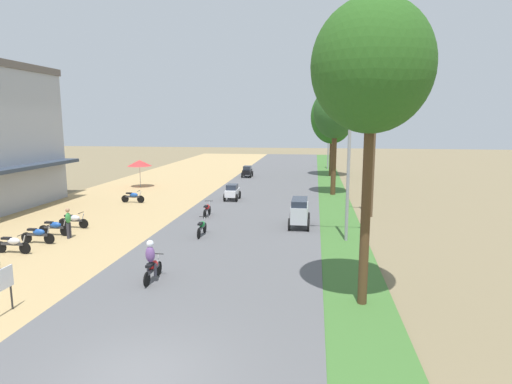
# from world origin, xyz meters

# --- Properties ---
(ground_plane) EXTENTS (180.00, 180.00, 0.00)m
(ground_plane) POSITION_xyz_m (0.00, 0.00, 0.00)
(ground_plane) COLOR #7A6B4C
(road_strip) EXTENTS (9.00, 140.00, 0.08)m
(road_strip) POSITION_xyz_m (0.00, 0.00, 0.04)
(road_strip) COLOR #565659
(road_strip) RESTS_ON ground
(parked_motorbike_third) EXTENTS (1.80, 0.54, 0.94)m
(parked_motorbike_third) POSITION_xyz_m (-9.76, 8.64, 0.55)
(parked_motorbike_third) COLOR black
(parked_motorbike_third) RESTS_ON dirt_shoulder
(parked_motorbike_fourth) EXTENTS (1.80, 0.54, 0.94)m
(parked_motorbike_fourth) POSITION_xyz_m (-9.63, 10.31, 0.55)
(parked_motorbike_fourth) COLOR black
(parked_motorbike_fourth) RESTS_ON dirt_shoulder
(parked_motorbike_fifth) EXTENTS (1.80, 0.54, 0.94)m
(parked_motorbike_fifth) POSITION_xyz_m (-9.70, 11.83, 0.55)
(parked_motorbike_fifth) COLOR black
(parked_motorbike_fifth) RESTS_ON dirt_shoulder
(parked_motorbike_sixth) EXTENTS (1.80, 0.54, 0.94)m
(parked_motorbike_sixth) POSITION_xyz_m (-9.59, 13.52, 0.55)
(parked_motorbike_sixth) COLOR black
(parked_motorbike_sixth) RESTS_ON dirt_shoulder
(parked_motorbike_seventh) EXTENTS (1.80, 0.54, 0.94)m
(parked_motorbike_seventh) POSITION_xyz_m (-9.42, 21.40, 0.55)
(parked_motorbike_seventh) COLOR black
(parked_motorbike_seventh) RESTS_ON dirt_shoulder
(vendor_umbrella) EXTENTS (2.20, 2.20, 2.52)m
(vendor_umbrella) POSITION_xyz_m (-11.97, 28.91, 2.31)
(vendor_umbrella) COLOR #99999E
(vendor_umbrella) RESTS_ON dirt_shoulder
(pedestrian_on_shoulder) EXTENTS (0.24, 0.36, 1.62)m
(pedestrian_on_shoulder) POSITION_xyz_m (-8.65, 11.46, 0.96)
(pedestrian_on_shoulder) COLOR #33333D
(pedestrian_on_shoulder) RESTS_ON dirt_shoulder
(median_tree_nearest) EXTENTS (3.81, 3.81, 9.91)m
(median_tree_nearest) POSITION_xyz_m (5.80, 5.17, 7.83)
(median_tree_nearest) COLOR #4C351E
(median_tree_nearest) RESTS_ON median_strip
(median_tree_second) EXTENTS (3.51, 3.51, 9.08)m
(median_tree_second) POSITION_xyz_m (5.68, 27.17, 6.87)
(median_tree_second) COLOR #4C351E
(median_tree_second) RESTS_ON median_strip
(median_tree_third) EXTENTS (4.71, 4.71, 9.55)m
(median_tree_third) POSITION_xyz_m (5.94, 39.69, 6.61)
(median_tree_third) COLOR #4C351E
(median_tree_third) RESTS_ON median_strip
(streetlamp_near) EXTENTS (3.16, 0.20, 8.45)m
(streetlamp_near) POSITION_xyz_m (5.80, 12.99, 4.89)
(streetlamp_near) COLOR gray
(streetlamp_near) RESTS_ON median_strip
(streetlamp_mid) EXTENTS (3.16, 0.20, 7.64)m
(streetlamp_mid) POSITION_xyz_m (5.80, 46.76, 4.47)
(streetlamp_mid) COLOR gray
(streetlamp_mid) RESTS_ON median_strip
(utility_pole_near) EXTENTS (1.80, 0.20, 9.05)m
(utility_pole_near) POSITION_xyz_m (7.82, 19.17, 4.72)
(utility_pole_near) COLOR brown
(utility_pole_near) RESTS_ON ground
(car_van_silver) EXTENTS (1.19, 2.41, 1.67)m
(car_van_silver) POSITION_xyz_m (3.30, 15.48, 1.02)
(car_van_silver) COLOR #B7BCC1
(car_van_silver) RESTS_ON road_strip
(car_hatchback_white) EXTENTS (1.04, 2.00, 1.23)m
(car_hatchback_white) POSITION_xyz_m (-2.20, 23.45, 0.75)
(car_hatchback_white) COLOR silver
(car_hatchback_white) RESTS_ON road_strip
(car_hatchback_black) EXTENTS (1.04, 2.00, 1.23)m
(car_hatchback_black) POSITION_xyz_m (-3.16, 37.17, 0.75)
(car_hatchback_black) COLOR black
(car_hatchback_black) RESTS_ON road_strip
(motorbike_ahead_second) EXTENTS (0.54, 1.80, 1.66)m
(motorbike_ahead_second) POSITION_xyz_m (-2.00, 6.10, 0.86)
(motorbike_ahead_second) COLOR black
(motorbike_ahead_second) RESTS_ON road_strip
(motorbike_ahead_third) EXTENTS (0.54, 1.80, 0.94)m
(motorbike_ahead_third) POSITION_xyz_m (-1.83, 12.89, 0.57)
(motorbike_ahead_third) COLOR black
(motorbike_ahead_third) RESTS_ON road_strip
(motorbike_ahead_fourth) EXTENTS (0.54, 1.80, 0.94)m
(motorbike_ahead_fourth) POSITION_xyz_m (-2.71, 17.51, 0.57)
(motorbike_ahead_fourth) COLOR black
(motorbike_ahead_fourth) RESTS_ON road_strip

